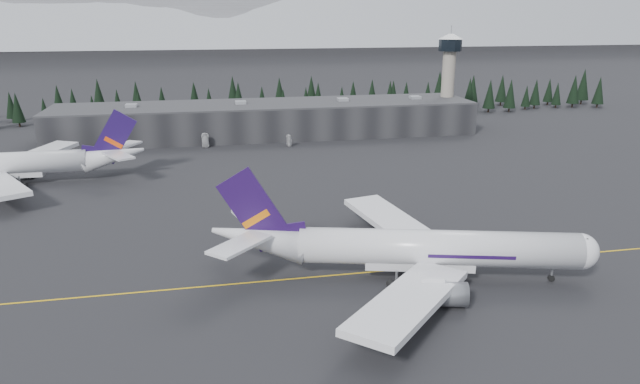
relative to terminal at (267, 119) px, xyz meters
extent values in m
plane|color=black|center=(0.00, -125.00, -6.30)|extent=(1400.00, 1400.00, 0.00)
cube|color=gold|center=(0.00, -127.00, -6.29)|extent=(400.00, 0.40, 0.02)
cube|color=black|center=(0.00, 0.00, -0.30)|extent=(160.00, 30.00, 12.00)
cube|color=#333335|center=(0.00, 0.00, 6.00)|extent=(160.00, 30.00, 0.60)
cylinder|color=gray|center=(75.00, 3.00, 9.70)|extent=(5.20, 5.20, 32.00)
cylinder|color=black|center=(75.00, 3.00, 26.95)|extent=(9.20, 9.20, 4.50)
cone|color=silver|center=(75.00, 3.00, 30.40)|extent=(10.00, 10.00, 2.00)
cube|color=black|center=(0.00, 37.00, 1.20)|extent=(360.00, 20.00, 15.00)
cylinder|color=silver|center=(15.98, -131.65, -0.45)|extent=(48.97, 18.62, 6.39)
sphere|color=silver|center=(39.65, -137.87, -0.45)|extent=(6.39, 6.39, 6.39)
cone|color=silver|center=(-14.90, -123.54, 0.51)|extent=(18.91, 10.72, 9.25)
cube|color=silver|center=(13.99, -114.07, -2.15)|extent=(15.13, 30.98, 2.73)
cylinder|color=gray|center=(18.68, -121.36, -3.96)|extent=(7.72, 5.67, 4.04)
cube|color=silver|center=(5.61, -145.98, -2.15)|extent=(26.49, 27.68, 2.73)
cylinder|color=gray|center=(13.27, -141.94, -3.96)|extent=(7.72, 5.67, 4.04)
cube|color=#220E41|center=(-15.42, -123.40, 5.94)|extent=(13.17, 3.94, 15.85)
cube|color=orange|center=(-15.21, -123.45, 4.34)|extent=(5.17, 1.90, 3.90)
cube|color=silver|center=(-15.34, -116.82, 2.00)|extent=(7.70, 12.55, 0.53)
cube|color=silver|center=(-18.58, -129.17, 2.00)|extent=(11.64, 11.69, 0.53)
cylinder|color=black|center=(35.53, -136.79, -4.70)|extent=(0.53, 0.53, 3.19)
cylinder|color=black|center=(9.99, -125.13, -4.70)|extent=(0.53, 0.53, 3.19)
cylinder|color=black|center=(7.55, -134.39, -4.70)|extent=(0.53, 0.53, 3.19)
cone|color=silver|center=(-49.49, -52.57, 0.47)|extent=(17.80, 6.43, 9.19)
cube|color=silver|center=(-74.81, -69.08, -2.17)|extent=(21.49, 30.12, 2.71)
cube|color=silver|center=(-74.96, -36.28, -2.17)|extent=(21.29, 30.18, 2.71)
cylinder|color=gray|center=(-81.28, -42.13, -3.97)|extent=(6.90, 4.05, 4.02)
cube|color=#1F0F46|center=(-48.96, -52.56, 5.87)|extent=(13.40, 0.59, 15.76)
cube|color=#DC450C|center=(-49.17, -52.56, 4.28)|extent=(5.16, 0.62, 3.88)
cube|color=silver|center=(-47.34, -58.91, 1.95)|extent=(9.98, 12.45, 0.53)
cube|color=silver|center=(-47.40, -46.21, 1.95)|extent=(9.91, 12.47, 0.53)
cylinder|color=black|center=(-73.80, -57.44, -4.71)|extent=(0.53, 0.53, 3.17)
cylinder|color=black|center=(-73.85, -47.91, -4.71)|extent=(0.53, 0.53, 3.17)
imported|color=silver|center=(-23.92, -17.17, -5.56)|extent=(2.98, 5.57, 1.49)
imported|color=silver|center=(5.50, -21.40, -5.54)|extent=(4.68, 4.06, 1.52)
camera|label=1|loc=(-22.60, -218.86, 39.06)|focal=32.00mm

